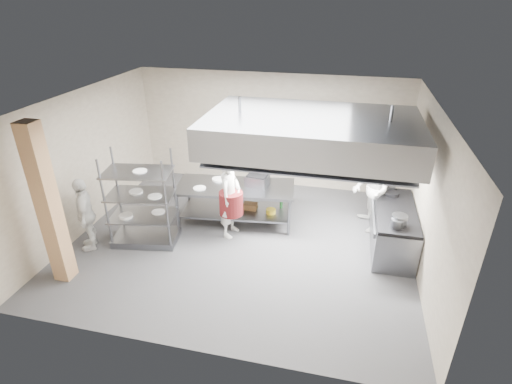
% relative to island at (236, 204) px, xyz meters
% --- Properties ---
extents(floor, '(7.00, 7.00, 0.00)m').
position_rel_island_xyz_m(floor, '(0.34, -0.77, -0.46)').
color(floor, '#323235').
rests_on(floor, ground).
extents(ceiling, '(7.00, 7.00, 0.00)m').
position_rel_island_xyz_m(ceiling, '(0.34, -0.77, 2.54)').
color(ceiling, silver).
rests_on(ceiling, wall_back).
extents(wall_back, '(7.00, 0.00, 7.00)m').
position_rel_island_xyz_m(wall_back, '(0.34, 2.23, 1.04)').
color(wall_back, gray).
rests_on(wall_back, ground).
extents(wall_left, '(0.00, 6.00, 6.00)m').
position_rel_island_xyz_m(wall_left, '(-3.16, -0.77, 1.04)').
color(wall_left, gray).
rests_on(wall_left, ground).
extents(wall_right, '(0.00, 6.00, 6.00)m').
position_rel_island_xyz_m(wall_right, '(3.84, -0.77, 1.04)').
color(wall_right, gray).
rests_on(wall_right, ground).
extents(column, '(0.30, 0.30, 3.00)m').
position_rel_island_xyz_m(column, '(-2.56, -2.67, 1.04)').
color(column, tan).
rests_on(column, floor).
extents(exhaust_hood, '(4.00, 2.50, 0.60)m').
position_rel_island_xyz_m(exhaust_hood, '(1.64, -0.37, 1.94)').
color(exhaust_hood, gray).
rests_on(exhaust_hood, ceiling).
extents(hood_strip_a, '(1.60, 0.12, 0.04)m').
position_rel_island_xyz_m(hood_strip_a, '(0.74, -0.37, 1.62)').
color(hood_strip_a, white).
rests_on(hood_strip_a, exhaust_hood).
extents(hood_strip_b, '(1.60, 0.12, 0.04)m').
position_rel_island_xyz_m(hood_strip_b, '(2.54, -0.37, 1.62)').
color(hood_strip_b, white).
rests_on(hood_strip_b, exhaust_hood).
extents(wall_shelf, '(1.50, 0.28, 0.04)m').
position_rel_island_xyz_m(wall_shelf, '(2.14, 2.07, 1.04)').
color(wall_shelf, gray).
rests_on(wall_shelf, wall_back).
extents(island, '(2.72, 1.40, 0.91)m').
position_rel_island_xyz_m(island, '(0.00, 0.00, 0.00)').
color(island, gray).
rests_on(island, floor).
extents(island_worktop, '(2.72, 1.40, 0.06)m').
position_rel_island_xyz_m(island_worktop, '(0.00, 0.00, 0.42)').
color(island_worktop, gray).
rests_on(island_worktop, island).
extents(island_undershelf, '(2.50, 1.27, 0.04)m').
position_rel_island_xyz_m(island_undershelf, '(0.00, 0.00, -0.16)').
color(island_undershelf, slate).
rests_on(island_undershelf, island).
extents(pass_rack, '(1.43, 0.98, 1.99)m').
position_rel_island_xyz_m(pass_rack, '(-1.65, -1.21, 0.54)').
color(pass_rack, slate).
rests_on(pass_rack, floor).
extents(cooking_range, '(0.80, 2.00, 0.84)m').
position_rel_island_xyz_m(cooking_range, '(3.42, -0.27, -0.04)').
color(cooking_range, slate).
rests_on(cooking_range, floor).
extents(range_top, '(0.78, 1.96, 0.06)m').
position_rel_island_xyz_m(range_top, '(3.42, -0.27, 0.41)').
color(range_top, black).
rests_on(range_top, cooking_range).
extents(chef_head, '(0.52, 0.71, 1.81)m').
position_rel_island_xyz_m(chef_head, '(0.04, -0.54, 0.45)').
color(chef_head, silver).
rests_on(chef_head, floor).
extents(chef_line, '(0.92, 1.07, 1.91)m').
position_rel_island_xyz_m(chef_line, '(2.94, 0.40, 0.50)').
color(chef_line, white).
rests_on(chef_line, floor).
extents(chef_plating, '(0.77, 0.99, 1.56)m').
position_rel_island_xyz_m(chef_plating, '(-2.66, -1.68, 0.33)').
color(chef_plating, silver).
rests_on(chef_plating, floor).
extents(griddle, '(0.53, 0.44, 0.23)m').
position_rel_island_xyz_m(griddle, '(0.48, 0.14, 0.57)').
color(griddle, slate).
rests_on(griddle, island_worktop).
extents(wicker_basket, '(0.31, 0.22, 0.14)m').
position_rel_island_xyz_m(wicker_basket, '(0.32, 0.08, -0.07)').
color(wicker_basket, olive).
rests_on(wicker_basket, island_undershelf).
extents(stockpot, '(0.29, 0.29, 0.20)m').
position_rel_island_xyz_m(stockpot, '(3.41, -0.88, 0.54)').
color(stockpot, gray).
rests_on(stockpot, range_top).
extents(plate_stack, '(0.28, 0.28, 0.05)m').
position_rel_island_xyz_m(plate_stack, '(-1.65, -1.21, 0.18)').
color(plate_stack, silver).
rests_on(plate_stack, pass_rack).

